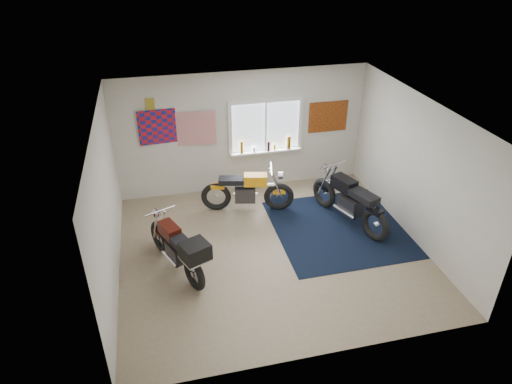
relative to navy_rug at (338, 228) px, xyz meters
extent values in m
plane|color=#9E896B|center=(-1.49, -0.38, -0.01)|extent=(5.50, 5.50, 0.00)
plane|color=white|center=(-1.49, -0.38, 2.69)|extent=(5.50, 5.50, 0.00)
plane|color=silver|center=(-1.49, 2.12, 1.34)|extent=(5.50, 0.00, 5.50)
plane|color=silver|center=(-1.49, -2.88, 1.34)|extent=(5.50, 0.00, 5.50)
plane|color=silver|center=(-4.24, -0.38, 1.34)|extent=(0.00, 5.00, 5.00)
plane|color=silver|center=(1.26, -0.38, 1.34)|extent=(0.00, 5.00, 5.00)
cube|color=black|center=(0.00, 0.00, 0.00)|extent=(2.50, 2.60, 0.01)
cube|color=white|center=(-0.99, 2.10, 1.44)|extent=(1.50, 0.02, 1.10)
cube|color=white|center=(-0.99, 2.09, 2.03)|extent=(1.66, 0.06, 0.08)
cube|color=white|center=(-0.99, 2.09, 0.85)|extent=(1.66, 0.06, 0.08)
cube|color=white|center=(-1.78, 2.09, 1.44)|extent=(0.08, 0.06, 1.10)
cube|color=white|center=(-0.20, 2.09, 1.44)|extent=(0.08, 0.06, 1.10)
cube|color=white|center=(-0.99, 2.09, 1.44)|extent=(0.04, 0.06, 1.10)
cube|color=white|center=(-0.99, 2.03, 0.87)|extent=(1.60, 0.16, 0.04)
cylinder|color=brown|center=(-1.54, 2.02, 1.03)|extent=(0.07, 0.07, 0.28)
cylinder|color=white|center=(-1.26, 2.02, 0.95)|extent=(0.06, 0.06, 0.12)
cylinder|color=black|center=(-0.93, 2.02, 1.00)|extent=(0.06, 0.06, 0.22)
cylinder|color=gold|center=(-0.79, 2.02, 0.96)|extent=(0.05, 0.05, 0.14)
cylinder|color=brown|center=(-0.46, 2.02, 1.04)|extent=(0.09, 0.09, 0.30)
plane|color=red|center=(-3.19, 2.10, 1.64)|extent=(1.00, 0.07, 1.00)
plane|color=red|center=(-2.54, 2.08, 1.54)|extent=(0.90, 0.09, 0.90)
cube|color=#A89530|center=(-3.39, 2.10, 2.14)|extent=(0.18, 0.02, 0.24)
cube|color=#A54C14|center=(0.46, 2.10, 1.54)|extent=(0.90, 0.03, 0.70)
torus|color=black|center=(-0.97, 0.97, 0.31)|extent=(0.64, 0.26, 0.63)
torus|color=black|center=(-2.26, 1.26, 0.31)|extent=(0.64, 0.26, 0.63)
cylinder|color=silver|center=(-0.97, 0.97, 0.31)|extent=(0.12, 0.12, 0.10)
cylinder|color=silver|center=(-2.26, 1.26, 0.31)|extent=(0.12, 0.12, 0.10)
cylinder|color=silver|center=(-1.61, 1.12, 0.58)|extent=(1.18, 0.35, 0.09)
cube|color=#2C2C2E|center=(-1.66, 1.13, 0.37)|extent=(0.47, 0.35, 0.32)
cylinder|color=silver|center=(-1.62, 1.28, 0.28)|extent=(0.52, 0.18, 0.07)
cube|color=#FFA10D|center=(-1.45, 1.08, 0.71)|extent=(0.52, 0.34, 0.23)
cube|color=black|center=(-1.93, 1.19, 0.69)|extent=(0.57, 0.37, 0.11)
cube|color=#FFA10D|center=(-2.21, 1.25, 0.56)|extent=(0.31, 0.21, 0.08)
cube|color=#FFA10D|center=(-0.97, 0.97, 0.42)|extent=(0.29, 0.19, 0.05)
cylinder|color=silver|center=(-1.13, 1.01, 0.96)|extent=(0.16, 0.58, 0.03)
cylinder|color=silver|center=(-0.95, 0.97, 0.81)|extent=(0.13, 0.17, 0.15)
torus|color=black|center=(0.01, 0.88, 0.32)|extent=(0.36, 0.67, 0.66)
torus|color=black|center=(0.52, -0.49, 0.32)|extent=(0.36, 0.67, 0.66)
cylinder|color=silver|center=(0.01, 0.88, 0.32)|extent=(0.14, 0.14, 0.12)
cylinder|color=silver|center=(0.52, -0.49, 0.32)|extent=(0.14, 0.14, 0.12)
cylinder|color=silver|center=(0.26, 0.19, 0.64)|extent=(0.55, 1.27, 0.09)
cube|color=#2C2C2E|center=(0.28, 0.14, 0.41)|extent=(0.44, 0.54, 0.36)
cylinder|color=silver|center=(0.13, 0.09, 0.31)|extent=(0.27, 0.56, 0.07)
cube|color=black|center=(0.20, 0.37, 0.79)|extent=(0.44, 0.59, 0.25)
cube|color=black|center=(0.39, -0.15, 0.77)|extent=(0.48, 0.64, 0.13)
cube|color=black|center=(0.50, -0.44, 0.62)|extent=(0.27, 0.35, 0.08)
cube|color=black|center=(0.01, 0.88, 0.44)|extent=(0.24, 0.33, 0.05)
cylinder|color=silver|center=(0.07, 0.70, 1.06)|extent=(0.62, 0.26, 0.04)
cylinder|color=silver|center=(0.00, 0.90, 0.89)|extent=(0.19, 0.16, 0.17)
torus|color=black|center=(-3.49, 0.11, 0.29)|extent=(0.34, 0.60, 0.60)
torus|color=black|center=(-2.98, -1.08, 0.29)|extent=(0.34, 0.60, 0.60)
cylinder|color=silver|center=(-3.49, 0.11, 0.29)|extent=(0.12, 0.13, 0.10)
cylinder|color=silver|center=(-2.98, -1.08, 0.29)|extent=(0.12, 0.13, 0.10)
cylinder|color=silver|center=(-3.24, -0.49, 0.56)|extent=(0.53, 1.10, 0.08)
cube|color=#2C2C2E|center=(-3.22, -0.53, 0.36)|extent=(0.40, 0.48, 0.31)
cylinder|color=silver|center=(-3.35, -0.58, 0.27)|extent=(0.26, 0.49, 0.06)
cube|color=#3F100A|center=(-3.30, -0.33, 0.69)|extent=(0.40, 0.52, 0.22)
cube|color=black|center=(-3.11, -0.78, 0.67)|extent=(0.43, 0.57, 0.11)
cube|color=#3F100A|center=(-3.00, -1.04, 0.55)|extent=(0.24, 0.31, 0.07)
cube|color=#3F100A|center=(-3.49, 0.11, 0.40)|extent=(0.22, 0.29, 0.05)
cylinder|color=silver|center=(-3.42, -0.04, 0.93)|extent=(0.54, 0.25, 0.03)
cylinder|color=silver|center=(-3.49, 0.13, 0.79)|extent=(0.17, 0.14, 0.15)
cube|color=black|center=(-2.95, -1.16, 0.80)|extent=(0.53, 0.52, 0.28)
camera|label=1|loc=(-3.33, -6.96, 5.18)|focal=32.00mm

